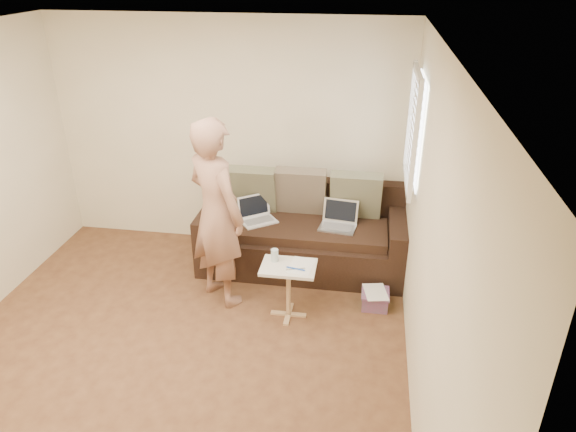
# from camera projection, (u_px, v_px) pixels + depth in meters

# --- Properties ---
(floor) EXTENTS (4.50, 4.50, 0.00)m
(floor) POSITION_uv_depth(u_px,v_px,m) (170.00, 363.00, 4.49)
(floor) COLOR #4C2D1C
(floor) RESTS_ON ground
(ceiling) EXTENTS (4.50, 4.50, 0.00)m
(ceiling) POSITION_uv_depth(u_px,v_px,m) (129.00, 47.00, 3.33)
(ceiling) COLOR white
(ceiling) RESTS_ON wall_back
(wall_back) EXTENTS (4.00, 0.00, 4.00)m
(wall_back) POSITION_uv_depth(u_px,v_px,m) (229.00, 136.00, 5.90)
(wall_back) COLOR beige
(wall_back) RESTS_ON ground
(wall_right) EXTENTS (0.00, 4.50, 4.50)m
(wall_right) POSITION_uv_depth(u_px,v_px,m) (428.00, 250.00, 3.63)
(wall_right) COLOR beige
(wall_right) RESTS_ON ground
(window_blinds) EXTENTS (0.12, 0.88, 1.08)m
(window_blinds) POSITION_uv_depth(u_px,v_px,m) (414.00, 129.00, 4.79)
(window_blinds) COLOR white
(window_blinds) RESTS_ON wall_right
(sofa) EXTENTS (2.20, 0.95, 0.85)m
(sofa) POSITION_uv_depth(u_px,v_px,m) (302.00, 231.00, 5.75)
(sofa) COLOR black
(sofa) RESTS_ON ground
(pillow_left) EXTENTS (0.55, 0.29, 0.57)m
(pillow_left) POSITION_uv_depth(u_px,v_px,m) (252.00, 189.00, 5.84)
(pillow_left) COLOR #64684C
(pillow_left) RESTS_ON sofa
(pillow_mid) EXTENTS (0.55, 0.27, 0.57)m
(pillow_mid) POSITION_uv_depth(u_px,v_px,m) (301.00, 191.00, 5.80)
(pillow_mid) COLOR brown
(pillow_mid) RESTS_ON sofa
(pillow_right) EXTENTS (0.55, 0.28, 0.57)m
(pillow_right) POSITION_uv_depth(u_px,v_px,m) (356.00, 195.00, 5.69)
(pillow_right) COLOR #64684C
(pillow_right) RESTS_ON sofa
(laptop_silver) EXTENTS (0.41, 0.32, 0.25)m
(laptop_silver) POSITION_uv_depth(u_px,v_px,m) (337.00, 228.00, 5.59)
(laptop_silver) COLOR #B7BABC
(laptop_silver) RESTS_ON sofa
(laptop_white) EXTENTS (0.46, 0.43, 0.27)m
(laptop_white) POSITION_uv_depth(u_px,v_px,m) (259.00, 222.00, 5.73)
(laptop_white) COLOR white
(laptop_white) RESTS_ON sofa
(person) EXTENTS (0.83, 0.78, 1.88)m
(person) POSITION_uv_depth(u_px,v_px,m) (216.00, 213.00, 4.97)
(person) COLOR #9B6555
(person) RESTS_ON ground
(side_table) EXTENTS (0.51, 0.35, 0.56)m
(side_table) POSITION_uv_depth(u_px,v_px,m) (288.00, 291.00, 4.97)
(side_table) COLOR silver
(side_table) RESTS_ON ground
(drinking_glass) EXTENTS (0.07, 0.07, 0.12)m
(drinking_glass) POSITION_uv_depth(u_px,v_px,m) (275.00, 255.00, 4.90)
(drinking_glass) COLOR silver
(drinking_glass) RESTS_ON side_table
(scissors) EXTENTS (0.18, 0.11, 0.02)m
(scissors) POSITION_uv_depth(u_px,v_px,m) (296.00, 269.00, 4.79)
(scissors) COLOR silver
(scissors) RESTS_ON side_table
(paper_on_table) EXTENTS (0.25, 0.33, 0.00)m
(paper_on_table) POSITION_uv_depth(u_px,v_px,m) (301.00, 266.00, 4.85)
(paper_on_table) COLOR white
(paper_on_table) RESTS_ON side_table
(striped_box) EXTENTS (0.27, 0.27, 0.17)m
(striped_box) POSITION_uv_depth(u_px,v_px,m) (375.00, 299.00, 5.19)
(striped_box) COLOR #C91E81
(striped_box) RESTS_ON ground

